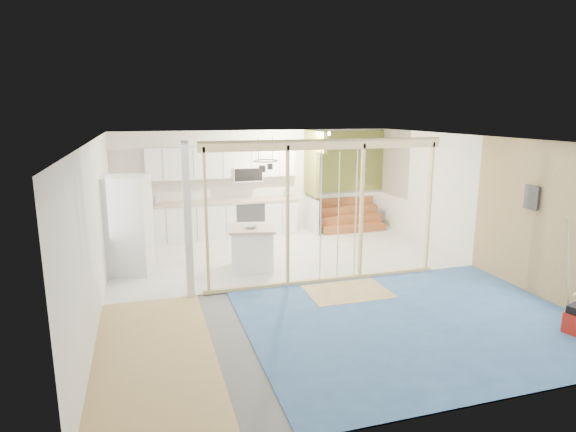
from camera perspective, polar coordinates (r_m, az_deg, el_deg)
name	(u,v)px	position (r m, az deg, el deg)	size (l,w,h in m)	color
room	(309,214)	(8.42, 2.55, 0.28)	(7.01, 8.01, 2.61)	slate
floor_overlays	(311,282)	(8.86, 2.79, -7.80)	(7.00, 8.00, 0.03)	silver
stud_frame	(295,197)	(8.28, 0.79, 2.23)	(4.66, 0.14, 2.60)	#ECDC90
base_cabinets	(197,224)	(11.48, -10.74, -0.93)	(4.45, 2.24, 0.93)	white
upper_cabinets	(225,163)	(11.80, -7.52, 6.20)	(3.60, 0.41, 0.85)	white
green_partition	(337,194)	(12.57, 5.80, 2.59)	(2.25, 1.51, 2.60)	olive
pot_rack	(265,163)	(10.02, -2.69, 6.24)	(0.52, 0.52, 0.72)	black
sheathing_panel	(561,226)	(8.67, 29.63, -1.00)	(0.02, 4.00, 2.60)	tan
electrical_panel	(532,197)	(8.98, 26.91, 1.98)	(0.04, 0.30, 0.40)	#38383D
ceiling_light	(324,133)	(11.55, 4.25, 9.73)	(0.32, 0.32, 0.08)	#FFEABF
fridge	(128,226)	(9.58, -18.45, -1.08)	(0.98, 0.95, 1.88)	silver
island	(252,248)	(9.45, -4.29, -3.86)	(1.03, 1.03, 0.86)	white
bowl	(251,226)	(9.27, -4.36, -1.23)	(0.24, 0.24, 0.06)	silver
soap_bottle_a	(156,198)	(11.62, -15.41, 2.04)	(0.11, 0.11, 0.28)	#AFB4C3
soap_bottle_b	(286,193)	(12.21, -0.24, 2.79)	(0.09, 0.10, 0.21)	silver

